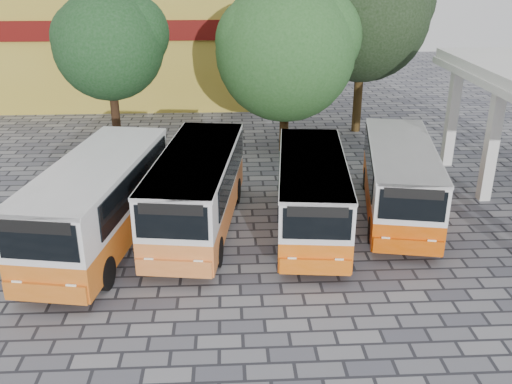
{
  "coord_description": "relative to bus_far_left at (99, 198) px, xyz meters",
  "views": [
    {
      "loc": [
        -2.8,
        -15.26,
        9.48
      ],
      "look_at": [
        -1.8,
        3.84,
        1.5
      ],
      "focal_mm": 40.0,
      "sensor_mm": 36.0,
      "label": 1
    }
  ],
  "objects": [
    {
      "name": "ground",
      "position": [
        7.25,
        -2.89,
        -1.78
      ],
      "size": [
        90.0,
        90.0,
        0.0
      ],
      "primitive_type": "plane",
      "color": "#4F505C",
      "rests_on": "ground"
    },
    {
      "name": "shophouse_block",
      "position": [
        -3.75,
        23.1,
        2.38
      ],
      "size": [
        20.4,
        10.4,
        8.3
      ],
      "color": "#A9902C",
      "rests_on": "ground"
    },
    {
      "name": "bus_far_left",
      "position": [
        0.0,
        0.0,
        0.0
      ],
      "size": [
        4.02,
        8.89,
        3.08
      ],
      "rotation": [
        0.0,
        0.0,
        -0.17
      ],
      "color": "#CA6117",
      "rests_on": "ground"
    },
    {
      "name": "bus_centre_left",
      "position": [
        3.31,
        1.07,
        -0.08
      ],
      "size": [
        3.58,
        8.45,
        2.94
      ],
      "rotation": [
        0.0,
        0.0,
        -0.14
      ],
      "color": "orange",
      "rests_on": "ground"
    },
    {
      "name": "bus_centre_right",
      "position": [
        7.46,
        0.79,
        -0.18
      ],
      "size": [
        3.12,
        7.89,
        2.77
      ],
      "rotation": [
        0.0,
        0.0,
        -0.1
      ],
      "color": "#DF5D0B",
      "rests_on": "ground"
    },
    {
      "name": "bus_far_right",
      "position": [
        11.02,
        1.91,
        -0.14
      ],
      "size": [
        3.83,
        8.21,
        2.83
      ],
      "rotation": [
        0.0,
        0.0,
        -0.19
      ],
      "color": "#CA4902",
      "rests_on": "ground"
    },
    {
      "name": "tree_left",
      "position": [
        -1.03,
        9.87,
        3.89
      ],
      "size": [
        5.49,
        5.23,
        8.12
      ],
      "color": "#352113",
      "rests_on": "ground"
    },
    {
      "name": "tree_middle",
      "position": [
        7.46,
        10.18,
        3.53
      ],
      "size": [
        7.2,
        6.86,
        8.52
      ],
      "color": "#493015",
      "rests_on": "ground"
    },
    {
      "name": "tree_right",
      "position": [
        12.0,
        13.53,
        4.91
      ],
      "size": [
        7.45,
        7.1,
        10.0
      ],
      "color": "#4A3518",
      "rests_on": "ground"
    }
  ]
}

